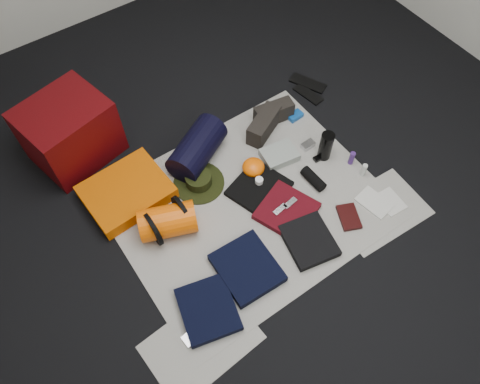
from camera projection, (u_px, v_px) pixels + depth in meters
floor at (248, 206)px, 2.96m from camera, size 4.50×4.50×0.02m
newspaper_mat at (249, 205)px, 2.95m from camera, size 1.60×1.30×0.01m
newspaper_sheet_front_left at (201, 342)px, 2.50m from camera, size 0.61×0.44×0.00m
newspaper_sheet_front_right at (379, 211)px, 2.93m from camera, size 0.60×0.43×0.00m
red_cabinet at (70, 132)px, 2.99m from camera, size 0.60×0.54×0.43m
sleeping_pad at (127, 192)px, 2.95m from camera, size 0.53×0.45×0.09m
stuff_sack at (168, 221)px, 2.78m from camera, size 0.38×0.31×0.20m
sack_strap_left at (153, 229)px, 2.74m from camera, size 0.02×0.22×0.22m
sack_strap_right at (182, 212)px, 2.80m from camera, size 0.03×0.22×0.22m
navy_duffel at (197, 148)px, 3.05m from camera, size 0.49×0.40×0.22m
boonie_brim at (199, 183)px, 3.03m from camera, size 0.43×0.43×0.01m
boonie_crown at (198, 179)px, 3.00m from camera, size 0.17×0.17×0.07m
hiking_boot_left at (264, 125)px, 3.20m from camera, size 0.32×0.24×0.15m
hiking_boot_right at (274, 113)px, 3.27m from camera, size 0.29×0.15×0.14m
flip_flop_left at (308, 94)px, 3.46m from camera, size 0.12×0.24×0.01m
flip_flop_right at (308, 83)px, 3.51m from camera, size 0.21×0.29×0.01m
trousers_navy_a at (208, 309)px, 2.56m from camera, size 0.37×0.40×0.05m
trousers_navy_b at (247, 268)px, 2.69m from camera, size 0.33×0.38×0.06m
trousers_charcoal at (309, 241)px, 2.79m from camera, size 0.33×0.36×0.05m
black_tshirt at (259, 188)px, 3.00m from camera, size 0.42×0.40×0.03m
red_shirt at (287, 211)px, 2.90m from camera, size 0.41×0.41×0.04m
orange_stuff_sack at (253, 167)px, 3.05m from camera, size 0.19×0.19×0.10m
first_aid_pouch at (279, 155)px, 3.12m from camera, size 0.25×0.20×0.06m
water_bottle at (326, 146)px, 3.06m from camera, size 0.12×0.12×0.22m
speaker at (313, 179)px, 3.01m from camera, size 0.08×0.18×0.07m
compact_camera at (308, 145)px, 3.18m from camera, size 0.09×0.06×0.04m
cyan_case at (295, 116)px, 3.32m from camera, size 0.11×0.07×0.03m
toiletry_purple at (352, 158)px, 3.08m from camera, size 0.04×0.04×0.10m
toiletry_clear at (364, 170)px, 3.03m from camera, size 0.03×0.03×0.10m
paperback_book at (349, 217)px, 2.89m from camera, size 0.18×0.21×0.02m
map_booklet at (374, 202)px, 2.95m from camera, size 0.18×0.23×0.01m
map_printout at (390, 202)px, 2.96m from camera, size 0.15×0.19×0.01m
sunglasses at (320, 157)px, 3.13m from camera, size 0.10×0.05×0.02m
key_cluster at (190, 339)px, 2.50m from camera, size 0.08×0.08×0.01m
tape_roll at (259, 181)px, 2.99m from camera, size 0.05×0.05×0.04m
energy_bar_a at (280, 210)px, 2.87m from camera, size 0.10×0.05×0.01m
energy_bar_b at (290, 203)px, 2.90m from camera, size 0.10×0.05×0.01m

